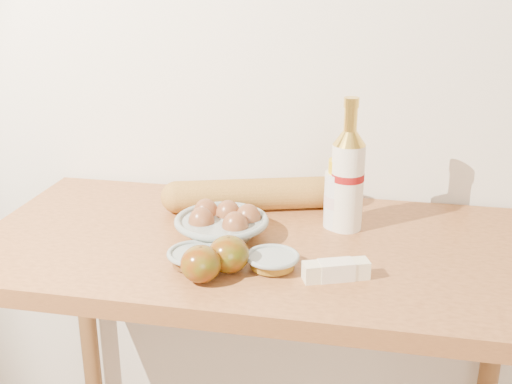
% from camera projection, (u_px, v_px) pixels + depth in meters
% --- Properties ---
extents(back_wall, '(3.50, 0.02, 2.60)m').
position_uv_depth(back_wall, '(286.00, 30.00, 1.52)').
color(back_wall, silver).
rests_on(back_wall, ground).
extents(table, '(1.20, 0.60, 0.90)m').
position_uv_depth(table, '(259.00, 292.00, 1.40)').
color(table, '#AF6C38').
rests_on(table, ground).
extents(bourbon_bottle, '(0.09, 0.09, 0.29)m').
position_uv_depth(bourbon_bottle, '(348.00, 177.00, 1.38)').
color(bourbon_bottle, '#EEE3C9').
rests_on(bourbon_bottle, table).
extents(cream_bottle, '(0.10, 0.10, 0.15)m').
position_uv_depth(cream_bottle, '(342.00, 196.00, 1.41)').
color(cream_bottle, white).
rests_on(cream_bottle, table).
extents(egg_bowl, '(0.23, 0.23, 0.07)m').
position_uv_depth(egg_bowl, '(222.00, 224.00, 1.36)').
color(egg_bowl, gray).
rests_on(egg_bowl, table).
extents(baguette, '(0.45, 0.21, 0.08)m').
position_uv_depth(baguette, '(257.00, 194.00, 1.51)').
color(baguette, '#BC8739').
rests_on(baguette, table).
extents(apple_redgreen_front, '(0.10, 0.10, 0.07)m').
position_uv_depth(apple_redgreen_front, '(201.00, 264.00, 1.18)').
color(apple_redgreen_front, maroon).
rests_on(apple_redgreen_front, table).
extents(apple_redgreen_right, '(0.09, 0.09, 0.07)m').
position_uv_depth(apple_redgreen_right, '(229.00, 254.00, 1.21)').
color(apple_redgreen_right, maroon).
rests_on(apple_redgreen_right, table).
extents(sugar_bowl, '(0.12, 0.12, 0.03)m').
position_uv_depth(sugar_bowl, '(196.00, 258.00, 1.24)').
color(sugar_bowl, gray).
rests_on(sugar_bowl, table).
extents(syrup_bowl, '(0.12, 0.12, 0.03)m').
position_uv_depth(syrup_bowl, '(272.00, 261.00, 1.23)').
color(syrup_bowl, gray).
rests_on(syrup_bowl, table).
extents(butter_stick, '(0.13, 0.08, 0.04)m').
position_uv_depth(butter_stick, '(336.00, 270.00, 1.19)').
color(butter_stick, beige).
rests_on(butter_stick, table).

